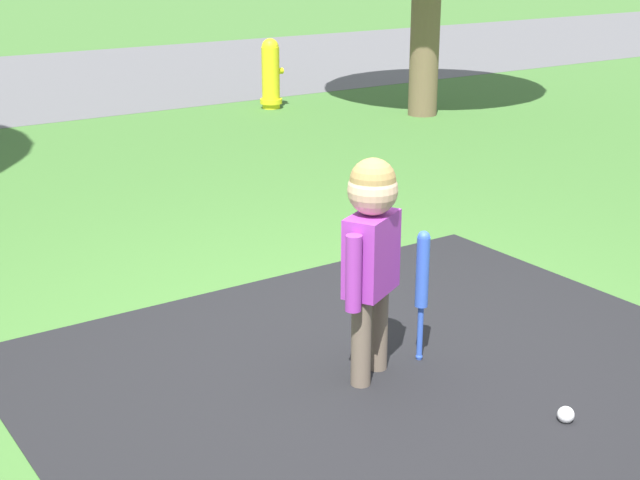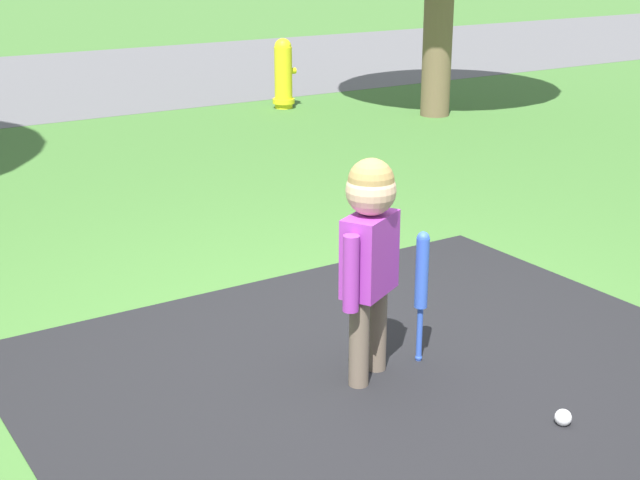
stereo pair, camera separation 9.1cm
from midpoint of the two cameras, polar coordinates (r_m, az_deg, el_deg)
ground_plane at (r=4.34m, az=1.15°, el=-7.20°), size 60.00×60.00×0.00m
child at (r=3.86m, az=3.89°, el=0.03°), size 0.38×0.27×1.02m
baseball_bat at (r=4.12m, az=7.15°, el=-2.46°), size 0.06×0.06×0.64m
sports_ball at (r=3.87m, az=15.96°, el=-10.87°), size 0.07×0.07×0.07m
fire_hydrant at (r=10.50m, az=-2.11°, el=10.55°), size 0.29×0.26×0.81m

